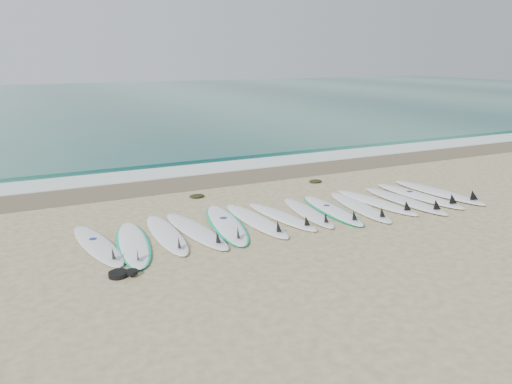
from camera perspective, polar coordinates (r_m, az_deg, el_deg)
name	(u,v)px	position (r m, az deg, el deg)	size (l,w,h in m)	color
ground	(297,218)	(11.12, 4.65, -2.97)	(120.00, 120.00, 0.00)	tan
ocean	(86,101)	(42.05, -18.89, 9.81)	(120.00, 55.00, 0.03)	#27675C
wet_sand_band	(225,178)	(14.65, -3.54, 1.58)	(120.00, 1.80, 0.01)	brown
foam_band	(208,168)	(15.92, -5.49, 2.70)	(120.00, 1.40, 0.04)	silver
wave_crest	(193,159)	(17.29, -7.27, 3.76)	(120.00, 1.00, 0.10)	#27675C
surfboard_0	(98,245)	(9.82, -17.58, -5.84)	(0.88, 2.58, 0.32)	white
surfboard_1	(133,244)	(9.75, -13.87, -5.76)	(0.94, 2.63, 0.33)	white
surfboard_2	(167,235)	(10.07, -10.12, -4.81)	(0.61, 2.56, 0.33)	white
surfboard_3	(197,231)	(10.18, -6.77, -4.44)	(0.85, 2.67, 0.34)	white
surfboard_4	(227,224)	(10.54, -3.38, -3.69)	(1.12, 2.84, 0.35)	white
surfboard_5	(257,221)	(10.72, 0.11, -3.29)	(0.65, 2.66, 0.34)	white
surfboard_6	(283,217)	(11.01, 3.09, -2.84)	(0.84, 2.44, 0.31)	white
surfboard_7	(309,213)	(11.34, 6.06, -2.37)	(0.75, 2.43, 0.31)	white
surfboard_8	(333,210)	(11.60, 8.77, -2.08)	(0.78, 2.56, 0.32)	white
surfboard_9	(361,207)	(11.92, 11.86, -1.70)	(0.84, 2.65, 0.33)	white
surfboard_10	(378,202)	(12.39, 13.74, -1.17)	(0.85, 2.64, 0.33)	white
surfboard_11	(406,201)	(12.69, 16.79, -0.98)	(0.69, 2.75, 0.35)	white
surfboard_12	(420,196)	(13.25, 18.27, -0.42)	(0.84, 2.82, 0.36)	white
surfboard_13	(440,192)	(13.75, 20.27, -0.03)	(0.87, 2.89, 0.36)	white
seaweed_near	(197,196)	(12.75, -6.77, -0.45)	(0.39, 0.30, 0.08)	black
seaweed_far	(315,181)	(14.25, 6.81, 1.24)	(0.39, 0.30, 0.08)	black
leash_coil	(121,274)	(8.52, -15.14, -9.01)	(0.46, 0.36, 0.11)	black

